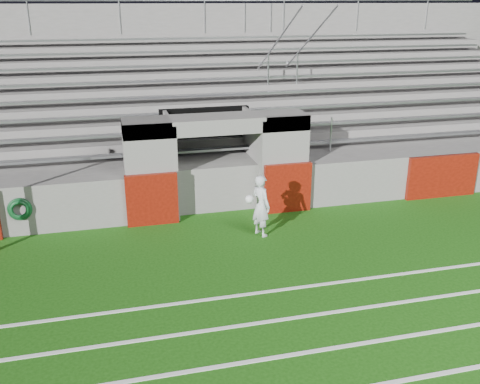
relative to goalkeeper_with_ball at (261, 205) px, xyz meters
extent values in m
plane|color=#15480C|center=(-0.67, -1.65, -0.77)|extent=(90.00, 90.00, 0.00)
cube|color=white|center=(-0.67, -4.65, -0.77)|extent=(28.00, 0.09, 0.01)
cube|color=white|center=(-0.67, -3.65, -0.77)|extent=(28.00, 0.09, 0.01)
cube|color=white|center=(-0.67, -2.65, -0.77)|extent=(28.00, 0.09, 0.01)
cube|color=slate|center=(7.03, 1.52, -0.15)|extent=(10.60, 0.35, 1.25)
cube|color=slate|center=(-2.47, 1.85, 0.53)|extent=(1.20, 1.00, 2.60)
cube|color=slate|center=(1.13, 1.85, 0.53)|extent=(1.20, 1.00, 2.60)
cube|color=black|center=(-0.67, 3.55, 0.48)|extent=(2.60, 0.20, 2.50)
cube|color=slate|center=(-1.82, 2.45, 0.48)|extent=(0.10, 2.20, 2.50)
cube|color=slate|center=(0.48, 2.45, 0.48)|extent=(0.10, 2.20, 2.50)
cube|color=slate|center=(-0.67, 1.85, 1.63)|extent=(4.80, 1.00, 0.40)
cube|color=slate|center=(-0.67, 5.70, 0.38)|extent=(26.00, 8.00, 0.20)
cube|color=slate|center=(-0.67, 5.70, -0.25)|extent=(26.00, 8.00, 1.05)
cube|color=#550F07|center=(-2.47, 1.29, -0.10)|extent=(1.30, 0.15, 1.35)
cube|color=#550F07|center=(1.13, 1.29, -0.10)|extent=(1.30, 0.15, 1.35)
cube|color=#550F07|center=(5.83, 1.29, -0.15)|extent=(2.20, 0.15, 1.25)
cube|color=gray|center=(-0.67, 2.77, 0.70)|extent=(23.00, 0.28, 0.06)
cube|color=slate|center=(-0.67, 3.62, 0.67)|extent=(24.00, 0.75, 0.38)
cube|color=gray|center=(-0.67, 3.52, 1.08)|extent=(23.00, 0.28, 0.06)
cube|color=slate|center=(-0.67, 4.37, 0.86)|extent=(24.00, 0.75, 0.76)
cube|color=gray|center=(-0.67, 4.27, 1.46)|extent=(23.00, 0.28, 0.06)
cube|color=slate|center=(-0.67, 5.12, 1.05)|extent=(24.00, 0.75, 1.14)
cube|color=gray|center=(-0.67, 5.02, 1.84)|extent=(23.00, 0.28, 0.06)
cube|color=slate|center=(-0.67, 5.87, 1.24)|extent=(24.00, 0.75, 1.52)
cube|color=gray|center=(-0.67, 5.77, 2.22)|extent=(23.00, 0.28, 0.06)
cube|color=slate|center=(-0.67, 6.62, 1.43)|extent=(24.00, 0.75, 1.90)
cube|color=gray|center=(-0.67, 6.52, 2.60)|extent=(23.00, 0.28, 0.06)
cube|color=slate|center=(-0.67, 7.37, 1.62)|extent=(24.00, 0.75, 2.28)
cube|color=gray|center=(-0.67, 7.27, 2.98)|extent=(23.00, 0.28, 0.06)
cube|color=slate|center=(-0.67, 8.12, 1.81)|extent=(24.00, 0.75, 2.66)
cube|color=gray|center=(-0.67, 8.02, 3.36)|extent=(23.00, 0.28, 0.06)
cube|color=slate|center=(-0.67, 8.80, 1.87)|extent=(26.00, 0.60, 5.29)
cylinder|color=#A5A8AD|center=(1.83, 2.50, 0.98)|extent=(0.05, 0.05, 1.00)
cylinder|color=#A5A8AD|center=(1.83, 5.50, 2.50)|extent=(0.05, 0.05, 1.00)
cylinder|color=#A5A8AD|center=(1.83, 8.50, 4.02)|extent=(0.05, 0.05, 1.00)
cylinder|color=#A5A8AD|center=(1.83, 5.50, 3.00)|extent=(0.05, 6.02, 3.08)
cylinder|color=#A5A8AD|center=(2.83, 2.50, 0.98)|extent=(0.05, 0.05, 1.00)
cylinder|color=#A5A8AD|center=(2.83, 5.50, 2.50)|extent=(0.05, 0.05, 1.00)
cylinder|color=#A5A8AD|center=(2.83, 8.50, 4.02)|extent=(0.05, 0.05, 1.00)
cylinder|color=#A5A8AD|center=(2.83, 5.50, 3.00)|extent=(0.05, 6.02, 3.08)
cylinder|color=#A5A8AD|center=(-5.67, 8.50, 4.07)|extent=(0.05, 0.05, 1.10)
cylinder|color=#A5A8AD|center=(-2.67, 8.50, 4.07)|extent=(0.05, 0.05, 1.10)
cylinder|color=#A5A8AD|center=(0.33, 8.50, 4.07)|extent=(0.05, 0.05, 1.10)
cylinder|color=#A5A8AD|center=(3.33, 8.50, 4.07)|extent=(0.05, 0.05, 1.10)
cylinder|color=#A5A8AD|center=(6.33, 8.50, 4.07)|extent=(0.05, 0.05, 1.10)
cylinder|color=#A5A8AD|center=(9.33, 8.50, 4.07)|extent=(0.05, 0.05, 1.10)
cylinder|color=#A5A8AD|center=(-0.67, 8.50, 4.62)|extent=(24.00, 0.05, 0.05)
imported|color=silver|center=(0.01, 0.00, -0.01)|extent=(0.56, 0.66, 1.53)
sphere|color=white|center=(-0.32, -0.16, 0.25)|extent=(0.21, 0.21, 0.21)
torus|color=#0B3B1A|center=(-5.60, 1.30, -0.06)|extent=(0.57, 0.11, 0.57)
torus|color=#0D451F|center=(-5.60, 1.25, -0.05)|extent=(0.45, 0.09, 0.45)
camera|label=1|loc=(-3.41, -11.46, 4.65)|focal=40.00mm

